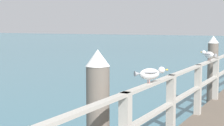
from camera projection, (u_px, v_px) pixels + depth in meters
name	position (u px, v px, depth m)	size (l,w,h in m)	color
pier_railing	(223.00, 70.00, 9.18)	(0.12, 18.12, 0.98)	#B2ADA3
dock_piling_far	(212.00, 71.00, 9.89)	(0.29, 0.29, 1.95)	#6B6056
seagull_foreground	(150.00, 73.00, 4.73)	(0.36, 0.38, 0.21)	white
seagull_background	(209.00, 55.00, 7.75)	(0.41, 0.32, 0.21)	white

